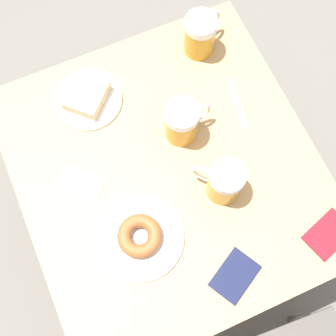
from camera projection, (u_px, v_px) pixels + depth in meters
The scene contains 11 objects.
ground_plane at pixel (168, 223), 2.00m from camera, with size 8.00×8.00×0.00m, color #666059.
table at pixel (168, 177), 1.39m from camera, with size 0.84×0.90×0.71m.
plate_with_cake at pixel (87, 97), 1.38m from camera, with size 0.20×0.20×0.05m.
plate_with_donut at pixel (140, 237), 1.25m from camera, with size 0.24×0.24×0.05m.
beer_mug_left at pixel (182, 122), 1.30m from camera, with size 0.14×0.10×0.14m.
beer_mug_center at pixel (224, 182), 1.25m from camera, with size 0.12×0.12×0.14m.
beer_mug_right at pixel (201, 34), 1.40m from camera, with size 0.14×0.10×0.14m.
napkin_folded at pixel (82, 184), 1.31m from camera, with size 0.14×0.13×0.00m.
fork at pixel (237, 103), 1.40m from camera, with size 0.04×0.17×0.00m.
passport_near_edge at pixel (328, 234), 1.27m from camera, with size 0.15×0.12×0.01m.
passport_far_edge at pixel (235, 276), 1.23m from camera, with size 0.15×0.14×0.01m.
Camera 1 is at (0.17, 0.39, 1.97)m, focal length 50.00 mm.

